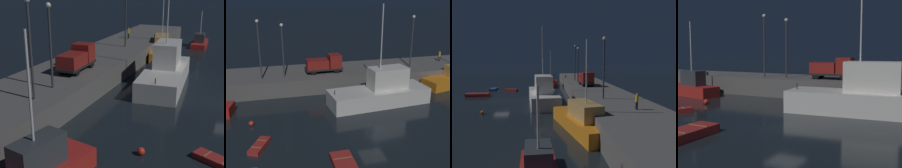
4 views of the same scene
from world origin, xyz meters
TOP-DOWN VIEW (x-y plane):
  - pier_quay at (0.00, 15.97)m, footprint 66.08×8.10m
  - fishing_trawler_red at (16.93, 11.29)m, footprint 10.73×5.39m
  - fishing_boat_blue at (3.55, 7.21)m, footprint 12.69×5.23m
  - fishing_boat_orange at (26.56, 7.28)m, footprint 7.25×2.67m
  - dinghy_red_small at (-10.96, 0.08)m, footprint 2.10×3.05m
  - mooring_buoy_mid at (-11.82, 4.78)m, footprint 0.53×0.53m
  - lamp_post_west at (-10.58, 14.00)m, footprint 0.44×0.44m
  - lamp_post_east at (-7.59, 14.22)m, footprint 0.44×0.44m
  - lamp_post_central at (11.27, 14.84)m, footprint 0.44×0.44m
  - utility_truck at (-1.86, 14.96)m, footprint 5.26×2.15m
  - dockworker at (17.36, 16.67)m, footprint 0.43×0.30m
  - bollard_west at (18.53, 12.79)m, footprint 0.28×0.28m

SIDE VIEW (x-z plane):
  - dinghy_red_small at x=-10.96m, z-range -0.02..0.42m
  - mooring_buoy_mid at x=-11.82m, z-range 0.00..0.53m
  - fishing_boat_orange at x=26.56m, z-range -2.17..3.65m
  - fishing_trawler_red at x=16.93m, z-range -3.43..5.57m
  - pier_quay at x=0.00m, z-range 0.00..2.15m
  - fishing_boat_blue at x=3.55m, z-range -4.51..7.53m
  - bollard_west at x=18.53m, z-range 2.15..2.76m
  - dockworker at x=17.36m, z-range 2.27..3.90m
  - utility_truck at x=-1.86m, z-range 2.15..4.67m
  - lamp_post_east at x=-7.59m, z-range 2.81..9.96m
  - lamp_post_central at x=11.27m, z-range 2.82..10.47m
  - lamp_post_west at x=-10.58m, z-range 2.82..10.59m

